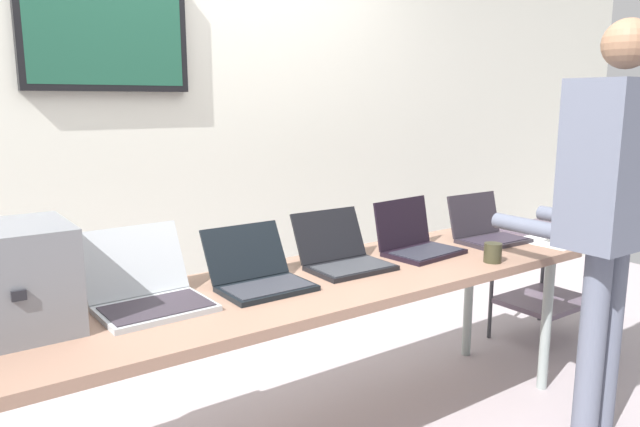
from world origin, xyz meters
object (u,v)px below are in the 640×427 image
at_px(laptop_station_2, 343,255).
at_px(person, 612,193).
at_px(equipment_box, 8,279).
at_px(laptop_station_0, 147,290).
at_px(laptop_station_4, 486,230).
at_px(laptop_station_3, 416,241).
at_px(storage_cart, 547,266).
at_px(laptop_station_1, 259,274).
at_px(coffee_mug, 493,253).
at_px(workbench, 318,291).

bearing_deg(laptop_station_2, person, -39.08).
bearing_deg(equipment_box, laptop_station_2, -1.11).
height_order(laptop_station_0, laptop_station_2, laptop_station_0).
relative_size(equipment_box, laptop_station_4, 1.07).
bearing_deg(laptop_station_3, storage_cart, 3.28).
distance_m(laptop_station_1, coffee_mug, 1.07).
height_order(laptop_station_4, person, person).
distance_m(workbench, equipment_box, 1.12).
xyz_separation_m(equipment_box, storage_cart, (2.90, 0.03, -0.44)).
height_order(person, coffee_mug, person).
xyz_separation_m(workbench, laptop_station_2, (0.19, 0.08, 0.11)).
distance_m(workbench, storage_cart, 1.82).
distance_m(workbench, coffee_mug, 0.82).
height_order(laptop_station_0, storage_cart, laptop_station_0).
distance_m(workbench, laptop_station_4, 1.09).
xyz_separation_m(laptop_station_3, storage_cart, (1.18, 0.07, -0.33)).
distance_m(laptop_station_0, laptop_station_1, 0.43).
bearing_deg(laptop_station_2, equipment_box, 178.89).
bearing_deg(laptop_station_0, coffee_mug, -12.84).
xyz_separation_m(equipment_box, laptop_station_4, (2.18, -0.07, -0.11)).
bearing_deg(laptop_station_0, workbench, -6.88).
bearing_deg(laptop_station_2, laptop_station_3, -1.12).
bearing_deg(workbench, laptop_station_1, 170.14).
bearing_deg(coffee_mug, workbench, 162.23).
height_order(equipment_box, laptop_station_1, equipment_box).
height_order(equipment_box, laptop_station_4, equipment_box).
bearing_deg(storage_cart, person, -134.99).
height_order(workbench, laptop_station_0, laptop_station_0).
height_order(laptop_station_0, person, person).
relative_size(workbench, storage_cart, 3.80).
relative_size(equipment_box, storage_cart, 0.54).
height_order(equipment_box, storage_cart, equipment_box).
relative_size(laptop_station_1, laptop_station_3, 0.89).
distance_m(workbench, person, 1.28).
distance_m(laptop_station_1, laptop_station_3, 0.87).
distance_m(laptop_station_3, laptop_station_4, 0.47).
bearing_deg(storage_cart, workbench, -175.69).
relative_size(laptop_station_0, storage_cart, 0.57).
bearing_deg(storage_cart, equipment_box, -179.31).
distance_m(laptop_station_2, coffee_mug, 0.68).
bearing_deg(workbench, person, -30.73).
relative_size(laptop_station_1, person, 0.19).
bearing_deg(equipment_box, workbench, -5.26).
distance_m(workbench, laptop_station_0, 0.69).
xyz_separation_m(person, coffee_mug, (-0.27, 0.37, -0.29)).
distance_m(equipment_box, laptop_station_0, 0.44).
xyz_separation_m(laptop_station_4, person, (-0.04, -0.66, 0.28)).
relative_size(workbench, equipment_box, 7.08).
bearing_deg(workbench, storage_cart, 4.31).
bearing_deg(laptop_station_0, laptop_station_3, -0.60).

